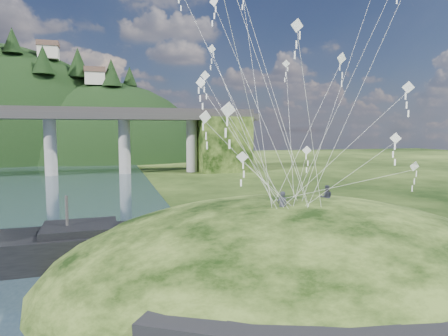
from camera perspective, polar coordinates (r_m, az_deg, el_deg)
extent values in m
plane|color=black|center=(25.30, -5.19, -17.52)|extent=(320.00, 320.00, 0.00)
ellipsoid|color=black|center=(30.01, 9.93, -16.89)|extent=(36.00, 32.00, 13.00)
cube|color=black|center=(17.06, -5.11, -21.89)|extent=(4.32, 3.62, 0.71)
cube|color=black|center=(18.44, 27.91, -20.29)|extent=(3.62, 1.83, 0.66)
cylinder|color=gray|center=(93.76, -23.55, 2.91)|extent=(2.60, 2.60, 13.00)
cylinder|color=gray|center=(93.02, -14.03, 3.18)|extent=(2.60, 2.60, 13.00)
cylinder|color=gray|center=(94.85, -4.62, 3.36)|extent=(2.60, 2.60, 13.00)
cube|color=black|center=(96.62, -0.25, 3.42)|extent=(12.00, 11.00, 13.00)
ellipsoid|color=black|center=(153.93, -29.38, -1.20)|extent=(96.00, 68.00, 88.00)
ellipsoid|color=black|center=(142.29, -16.20, -2.83)|extent=(76.00, 56.00, 72.00)
cone|color=black|center=(140.22, -28.01, 15.81)|extent=(5.83, 5.83, 7.67)
cone|color=black|center=(132.87, -24.45, 13.91)|extent=(6.47, 6.47, 8.51)
cone|color=black|center=(138.84, -20.16, 13.94)|extent=(7.13, 7.13, 9.38)
cone|color=black|center=(133.17, -15.81, 12.98)|extent=(6.56, 6.56, 8.63)
cone|color=black|center=(138.86, -13.33, 12.64)|extent=(4.88, 4.88, 6.42)
cube|color=beige|center=(142.12, -23.79, 14.81)|extent=(6.00, 5.00, 4.00)
cube|color=brown|center=(142.61, -23.84, 15.88)|extent=(6.40, 5.40, 1.60)
cube|color=beige|center=(133.92, -17.93, 12.02)|extent=(6.00, 5.00, 4.00)
cube|color=brown|center=(134.27, -17.96, 13.17)|extent=(6.40, 5.40, 1.60)
cube|color=black|center=(31.98, -19.86, -8.06)|extent=(5.47, 4.61, 0.53)
cylinder|color=#2D2B2B|center=(31.78, -21.54, -6.07)|extent=(0.21, 0.21, 2.67)
cube|color=#311D14|center=(30.46, -18.22, -12.71)|extent=(15.71, 8.55, 0.40)
cylinder|color=#311D14|center=(33.93, -28.97, -11.75)|extent=(0.34, 0.34, 1.14)
cylinder|color=#311D14|center=(32.10, -23.89, -12.50)|extent=(0.34, 0.34, 1.14)
cylinder|color=#311D14|center=(30.54, -18.20, -13.22)|extent=(0.34, 0.34, 1.14)
cylinder|color=#311D14|center=(29.31, -11.94, -13.87)|extent=(0.34, 0.34, 1.14)
cylinder|color=#311D14|center=(28.43, -5.17, -14.39)|extent=(0.34, 0.34, 1.14)
imported|color=#272834|center=(26.08, 8.31, -3.30)|extent=(0.72, 0.48, 1.96)
imported|color=#272834|center=(30.42, 14.45, -2.37)|extent=(1.09, 0.98, 1.85)
cube|color=white|center=(32.48, 16.45, 14.79)|extent=(0.87, 0.23, 0.87)
cube|color=white|center=(32.38, 16.42, 13.70)|extent=(0.11, 0.07, 0.51)
cube|color=white|center=(32.30, 16.39, 12.61)|extent=(0.11, 0.07, 0.51)
cube|color=white|center=(32.22, 16.36, 11.51)|extent=(0.11, 0.07, 0.51)
cube|color=white|center=(27.52, 23.32, 3.93)|extent=(0.43, 0.62, 0.70)
cube|color=white|center=(27.54, 23.28, 2.86)|extent=(0.08, 0.07, 0.42)
cube|color=white|center=(27.56, 23.24, 1.80)|extent=(0.08, 0.07, 0.42)
cube|color=white|center=(27.59, 23.20, 0.74)|extent=(0.08, 0.07, 0.42)
cube|color=white|center=(35.27, -6.24, 22.66)|extent=(0.10, 0.02, 0.44)
cube|color=white|center=(35.11, -6.23, 21.82)|extent=(0.10, 0.02, 0.44)
cube|color=white|center=(32.70, -1.46, 22.69)|extent=(0.54, 0.62, 0.77)
cube|color=white|center=(32.54, -1.46, 21.76)|extent=(0.09, 0.08, 0.45)
cube|color=white|center=(32.39, -1.46, 20.83)|extent=(0.09, 0.08, 0.45)
cube|color=white|center=(32.25, -1.45, 19.89)|extent=(0.09, 0.08, 0.45)
cube|color=white|center=(36.00, 2.59, 22.75)|extent=(0.09, 0.07, 0.44)
cube|color=white|center=(35.84, 2.59, 21.92)|extent=(0.09, 0.07, 0.44)
cube|color=white|center=(28.02, -3.35, 12.10)|extent=(0.57, 0.55, 0.75)
cube|color=white|center=(27.97, -3.34, 11.00)|extent=(0.09, 0.07, 0.44)
cube|color=white|center=(27.92, -3.34, 9.91)|extent=(0.09, 0.07, 0.44)
cube|color=white|center=(27.88, -3.33, 8.81)|extent=(0.09, 0.07, 0.44)
cube|color=white|center=(26.49, 2.62, 1.58)|extent=(0.78, 0.28, 0.78)
cube|color=white|center=(26.53, 2.61, 0.35)|extent=(0.10, 0.02, 0.47)
cube|color=white|center=(26.59, 2.61, -0.87)|extent=(0.10, 0.02, 0.47)
cube|color=white|center=(26.65, 2.60, -2.09)|extent=(0.10, 0.02, 0.47)
cube|color=white|center=(29.04, 24.83, 10.42)|extent=(0.74, 0.38, 0.79)
cube|color=white|center=(28.99, 24.79, 9.31)|extent=(0.10, 0.04, 0.46)
cube|color=white|center=(28.95, 24.74, 8.20)|extent=(0.10, 0.04, 0.46)
cube|color=white|center=(28.92, 24.70, 7.08)|extent=(0.10, 0.04, 0.46)
cube|color=white|center=(36.88, 11.74, 2.49)|extent=(0.79, 0.34, 0.83)
cube|color=white|center=(36.91, 11.72, 1.58)|extent=(0.11, 0.04, 0.48)
cube|color=white|center=(36.95, 11.71, 0.67)|extent=(0.11, 0.04, 0.48)
cube|color=white|center=(37.00, 11.69, -0.24)|extent=(0.11, 0.04, 0.48)
cube|color=white|center=(30.69, 25.56, 0.22)|extent=(0.73, 0.25, 0.71)
cube|color=white|center=(30.73, 25.52, -0.74)|extent=(0.10, 0.04, 0.42)
cube|color=white|center=(30.79, 25.48, -1.69)|extent=(0.10, 0.04, 0.42)
cube|color=white|center=(30.85, 25.44, -2.65)|extent=(0.10, 0.04, 0.42)
cube|color=white|center=(35.62, 23.32, 21.09)|extent=(0.11, 0.04, 0.47)
cube|color=white|center=(36.60, -1.75, 16.65)|extent=(0.76, 0.18, 0.76)
cube|color=white|center=(36.50, -1.75, 15.82)|extent=(0.10, 0.05, 0.44)
cube|color=white|center=(36.40, -1.75, 14.98)|extent=(0.10, 0.05, 0.44)
cube|color=white|center=(36.32, -1.75, 14.14)|extent=(0.10, 0.05, 0.44)
cube|color=white|center=(23.30, 10.39, 19.39)|extent=(0.74, 0.21, 0.73)
cube|color=white|center=(23.18, 10.37, 18.13)|extent=(0.10, 0.04, 0.43)
cube|color=white|center=(23.07, 10.35, 16.86)|extent=(0.10, 0.04, 0.43)
cube|color=white|center=(22.97, 10.32, 15.58)|extent=(0.10, 0.04, 0.43)
cube|color=white|center=(19.55, 0.60, 8.32)|extent=(0.79, 0.25, 0.77)
cube|color=white|center=(19.53, 0.60, 6.68)|extent=(0.10, 0.06, 0.46)
cube|color=white|center=(19.52, 0.60, 5.05)|extent=(0.10, 0.06, 0.46)
cube|color=white|center=(19.54, 0.60, 3.41)|extent=(0.10, 0.06, 0.46)
cube|color=white|center=(26.76, -2.70, 7.30)|extent=(0.87, 0.30, 0.88)
cube|color=white|center=(26.75, -2.70, 5.94)|extent=(0.11, 0.08, 0.52)
cube|color=white|center=(26.75, -2.69, 4.59)|extent=(0.11, 0.08, 0.52)
cube|color=white|center=(26.76, -2.69, 3.24)|extent=(0.11, 0.08, 0.52)
cube|color=white|center=(37.27, 8.86, 14.52)|extent=(0.63, 0.32, 0.66)
cube|color=white|center=(37.20, 8.85, 13.80)|extent=(0.09, 0.03, 0.39)
cube|color=white|center=(37.13, 8.84, 13.07)|extent=(0.09, 0.03, 0.39)
cube|color=white|center=(37.07, 8.83, 12.33)|extent=(0.09, 0.03, 0.39)
cube|color=white|center=(35.69, -2.71, 13.07)|extent=(0.77, 0.42, 0.81)
cube|color=white|center=(35.61, -2.71, 12.12)|extent=(0.11, 0.04, 0.49)
cube|color=white|center=(35.55, -2.71, 11.16)|extent=(0.11, 0.04, 0.49)
cube|color=white|center=(35.49, -2.70, 10.20)|extent=(0.11, 0.04, 0.49)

